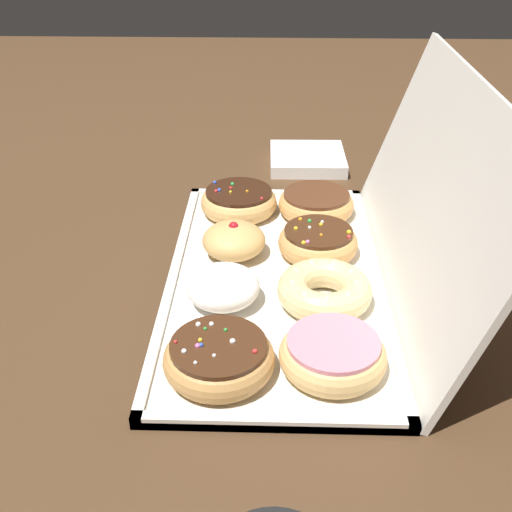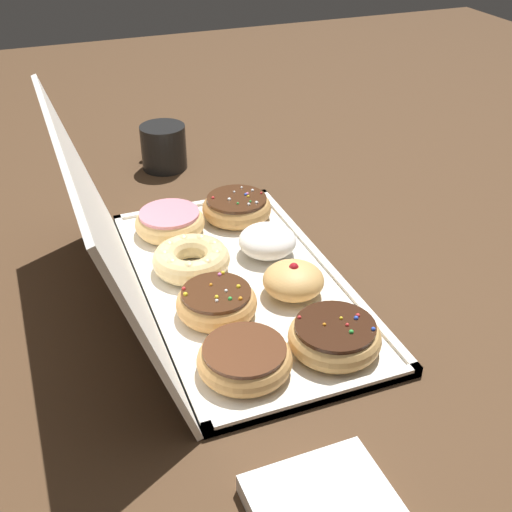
% 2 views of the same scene
% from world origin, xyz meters
% --- Properties ---
extents(ground_plane, '(3.00, 3.00, 0.00)m').
position_xyz_m(ground_plane, '(0.00, 0.00, 0.00)').
color(ground_plane, '#4C331E').
extents(donut_box, '(0.52, 0.28, 0.01)m').
position_xyz_m(donut_box, '(0.00, 0.00, 0.01)').
color(donut_box, silver).
rests_on(donut_box, ground).
extents(box_lid_open, '(0.52, 0.09, 0.27)m').
position_xyz_m(box_lid_open, '(0.00, 0.19, 0.13)').
color(box_lid_open, silver).
rests_on(box_lid_open, ground).
extents(sprinkle_donut_0, '(0.12, 0.12, 0.04)m').
position_xyz_m(sprinkle_donut_0, '(-0.18, -0.06, 0.03)').
color(sprinkle_donut_0, tan).
rests_on(sprinkle_donut_0, donut_box).
extents(jelly_filled_donut_1, '(0.09, 0.09, 0.05)m').
position_xyz_m(jelly_filled_donut_1, '(-0.06, -0.06, 0.03)').
color(jelly_filled_donut_1, tan).
rests_on(jelly_filled_donut_1, donut_box).
extents(powdered_filled_donut_2, '(0.09, 0.09, 0.05)m').
position_xyz_m(powdered_filled_donut_2, '(0.06, -0.06, 0.03)').
color(powdered_filled_donut_2, white).
rests_on(powdered_filled_donut_2, donut_box).
extents(sprinkle_donut_3, '(0.12, 0.12, 0.04)m').
position_xyz_m(sprinkle_donut_3, '(0.19, -0.06, 0.03)').
color(sprinkle_donut_3, tan).
rests_on(sprinkle_donut_3, donut_box).
extents(chocolate_frosted_donut_4, '(0.12, 0.12, 0.04)m').
position_xyz_m(chocolate_frosted_donut_4, '(-0.18, 0.06, 0.03)').
color(chocolate_frosted_donut_4, tan).
rests_on(chocolate_frosted_donut_4, donut_box).
extents(sprinkle_donut_5, '(0.11, 0.11, 0.04)m').
position_xyz_m(sprinkle_donut_5, '(-0.06, 0.06, 0.03)').
color(sprinkle_donut_5, tan).
rests_on(sprinkle_donut_5, donut_box).
extents(cruller_donut_6, '(0.12, 0.12, 0.04)m').
position_xyz_m(cruller_donut_6, '(0.06, 0.06, 0.03)').
color(cruller_donut_6, '#EACC8C').
rests_on(cruller_donut_6, donut_box).
extents(pink_frosted_donut_7, '(0.11, 0.11, 0.04)m').
position_xyz_m(pink_frosted_donut_7, '(0.18, 0.06, 0.03)').
color(pink_frosted_donut_7, '#E5B770').
rests_on(pink_frosted_donut_7, donut_box).
extents(napkin_stack, '(0.14, 0.14, 0.02)m').
position_xyz_m(napkin_stack, '(-0.40, 0.06, 0.01)').
color(napkin_stack, white).
rests_on(napkin_stack, ground).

